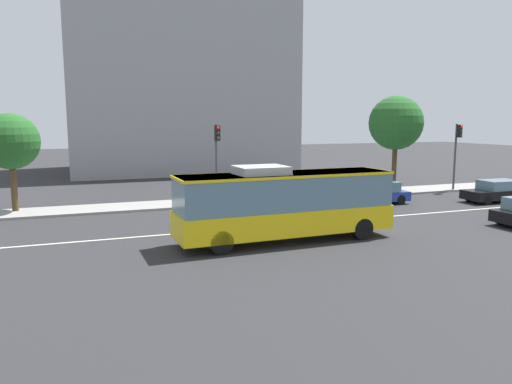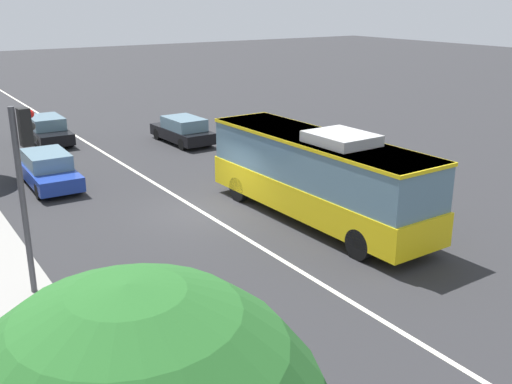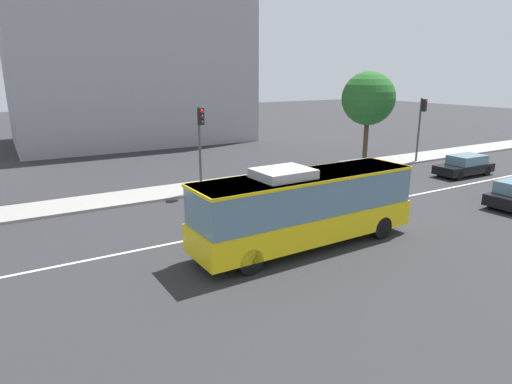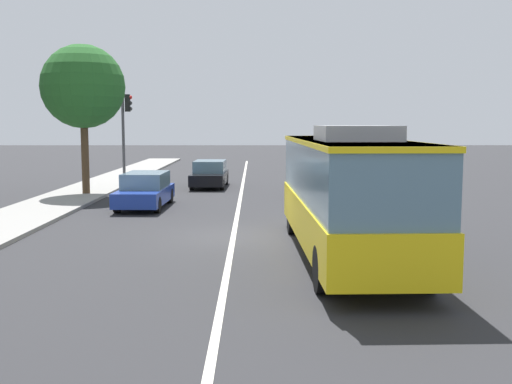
# 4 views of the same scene
# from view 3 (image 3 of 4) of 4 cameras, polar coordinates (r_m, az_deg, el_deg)

# --- Properties ---
(ground_plane) EXTENTS (160.00, 160.00, 0.00)m
(ground_plane) POSITION_cam_3_polar(r_m,az_deg,el_deg) (22.82, 7.84, -2.96)
(ground_plane) COLOR #28282B
(sidewalk_kerb) EXTENTS (80.00, 3.02, 0.14)m
(sidewalk_kerb) POSITION_cam_3_polar(r_m,az_deg,el_deg) (29.20, -1.83, 1.35)
(sidewalk_kerb) COLOR gray
(sidewalk_kerb) RESTS_ON ground_plane
(lane_centre_line) EXTENTS (76.00, 0.16, 0.01)m
(lane_centre_line) POSITION_cam_3_polar(r_m,az_deg,el_deg) (22.82, 7.85, -2.95)
(lane_centre_line) COLOR silver
(lane_centre_line) RESTS_ON ground_plane
(transit_bus) EXTENTS (10.06, 2.76, 3.46)m
(transit_bus) POSITION_cam_3_polar(r_m,az_deg,el_deg) (18.19, 6.50, -1.67)
(transit_bus) COLOR yellow
(transit_bus) RESTS_ON ground_plane
(sedan_black_ahead) EXTENTS (4.54, 1.91, 1.46)m
(sedan_black_ahead) POSITION_cam_3_polar(r_m,az_deg,el_deg) (34.55, 25.59, 3.14)
(sedan_black_ahead) COLOR black
(sedan_black_ahead) RESTS_ON ground_plane
(sedan_blue) EXTENTS (4.54, 1.92, 1.46)m
(sedan_blue) POSITION_cam_3_polar(r_m,az_deg,el_deg) (29.65, 13.16, 2.46)
(sedan_blue) COLOR #1E3899
(sedan_blue) RESTS_ON ground_plane
(traffic_light_near_corner) EXTENTS (0.33, 0.62, 5.20)m
(traffic_light_near_corner) POSITION_cam_3_polar(r_m,az_deg,el_deg) (26.10, -7.26, 7.38)
(traffic_light_near_corner) COLOR #47474C
(traffic_light_near_corner) RESTS_ON ground_plane
(traffic_light_mid_block) EXTENTS (0.34, 0.62, 5.20)m
(traffic_light_mid_block) POSITION_cam_3_polar(r_m,az_deg,el_deg) (37.61, 20.80, 8.90)
(traffic_light_mid_block) COLOR #47474C
(traffic_light_mid_block) RESTS_ON ground_plane
(street_tree_kerbside_left) EXTENTS (3.99, 3.99, 7.27)m
(street_tree_kerbside_left) POSITION_cam_3_polar(r_m,az_deg,el_deg) (34.44, 14.46, 11.72)
(street_tree_kerbside_left) COLOR #4C3823
(street_tree_kerbside_left) RESTS_ON ground_plane
(office_block_background) EXTENTS (23.16, 15.59, 20.40)m
(office_block_background) POSITION_cam_3_polar(r_m,az_deg,el_deg) (50.01, -16.56, 18.21)
(office_block_background) COLOR #939399
(office_block_background) RESTS_ON ground_plane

